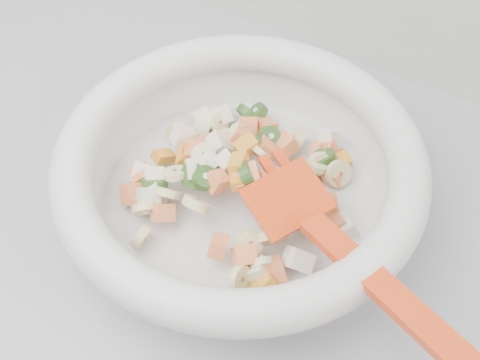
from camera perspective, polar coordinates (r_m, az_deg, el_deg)
The scene contains 1 object.
mixing_bowl at distance 0.58m, azimuth 0.05°, elevation 0.46°, with size 0.47×0.35×0.12m.
Camera 1 is at (0.04, 1.14, 1.40)m, focal length 45.00 mm.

